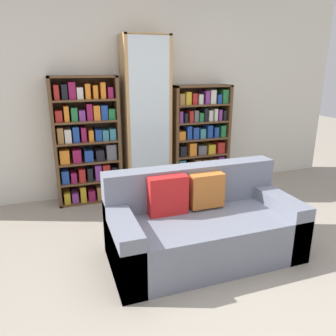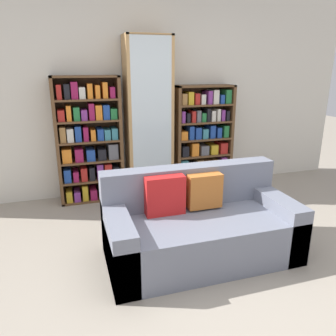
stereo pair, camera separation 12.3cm
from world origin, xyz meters
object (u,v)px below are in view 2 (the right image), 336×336
(display_cabinet, at_px, (148,119))
(bookshelf_right, at_px, (202,139))
(couch, at_px, (199,227))
(bookshelf_left, at_px, (90,142))
(wine_bottle, at_px, (191,196))

(display_cabinet, distance_m, bookshelf_right, 0.85)
(couch, distance_m, display_cabinet, 1.84)
(bookshelf_left, xyz_separation_m, wine_bottle, (1.16, -0.64, -0.64))
(couch, bearing_deg, bookshelf_right, 66.52)
(display_cabinet, height_order, wine_bottle, display_cabinet)
(wine_bottle, bearing_deg, display_cabinet, 121.36)
(display_cabinet, bearing_deg, bookshelf_left, 178.81)
(couch, height_order, bookshelf_left, bookshelf_left)
(couch, xyz_separation_m, bookshelf_left, (-0.83, 1.70, 0.49))
(couch, relative_size, display_cabinet, 0.82)
(couch, relative_size, wine_bottle, 5.03)
(bookshelf_left, bearing_deg, wine_bottle, -28.92)
(couch, bearing_deg, display_cabinet, 91.63)
(display_cabinet, xyz_separation_m, wine_bottle, (0.38, -0.62, -0.90))
(display_cabinet, relative_size, wine_bottle, 6.11)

